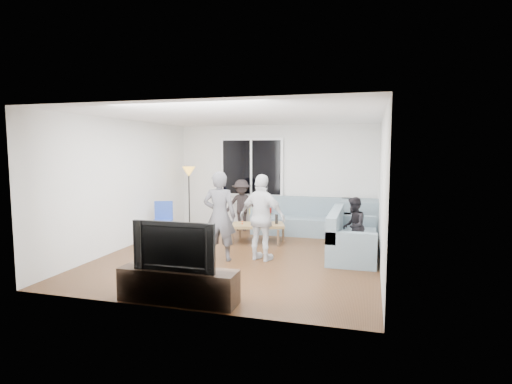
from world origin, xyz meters
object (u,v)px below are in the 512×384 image
(coffee_table, at_px, (258,233))
(television, at_px, (177,245))
(spectator_right, at_px, (353,226))
(player_right, at_px, (262,218))
(floor_lamp, at_px, (189,198))
(player_left, at_px, (220,216))
(sofa_right_section, at_px, (353,233))
(tv_console, at_px, (178,285))
(spectator_back, at_px, (242,205))
(sofa_back_section, at_px, (302,216))
(side_chair, at_px, (162,222))

(coffee_table, bearing_deg, television, -91.42)
(spectator_right, xyz_separation_m, television, (-2.12, -3.09, 0.21))
(coffee_table, bearing_deg, player_right, -71.79)
(spectator_right, height_order, television, spectator_right)
(floor_lamp, bearing_deg, player_left, -55.03)
(floor_lamp, bearing_deg, sofa_right_section, -20.28)
(coffee_table, xyz_separation_m, tv_console, (-0.09, -3.65, 0.02))
(sofa_right_section, distance_m, coffee_table, 2.12)
(sofa_right_section, relative_size, floor_lamp, 1.28)
(spectator_back, bearing_deg, sofa_right_section, -42.71)
(floor_lamp, bearing_deg, television, -66.88)
(sofa_back_section, xyz_separation_m, television, (-0.85, -4.77, 0.34))
(sofa_back_section, xyz_separation_m, player_left, (-1.04, -2.71, 0.39))
(sofa_right_section, xyz_separation_m, spectator_back, (-2.77, 1.73, 0.21))
(sofa_back_section, distance_m, player_left, 2.93)
(tv_console, bearing_deg, side_chair, 121.53)
(side_chair, relative_size, player_right, 0.55)
(tv_console, distance_m, television, 0.54)
(sofa_right_section, distance_m, tv_console, 3.74)
(sofa_back_section, height_order, sofa_right_section, same)
(floor_lamp, relative_size, player_right, 1.00)
(coffee_table, relative_size, player_left, 0.68)
(coffee_table, bearing_deg, player_left, -100.03)
(spectator_back, height_order, tv_console, spectator_back)
(player_right, bearing_deg, player_left, 31.37)
(sofa_back_section, relative_size, side_chair, 2.67)
(sofa_back_section, distance_m, spectator_back, 1.52)
(sofa_right_section, xyz_separation_m, coffee_table, (-2.03, 0.57, -0.22))
(coffee_table, xyz_separation_m, spectator_back, (-0.74, 1.15, 0.43))
(side_chair, height_order, spectator_back, spectator_back)
(side_chair, xyz_separation_m, tv_console, (1.95, -3.19, -0.21))
(player_left, bearing_deg, coffee_table, -106.89)
(sofa_right_section, xyz_separation_m, tv_console, (-2.12, -3.07, -0.20))
(side_chair, bearing_deg, floor_lamp, 72.71)
(sofa_back_section, distance_m, player_right, 2.55)
(spectator_right, xyz_separation_m, tv_console, (-2.12, -3.09, -0.33))
(sofa_right_section, xyz_separation_m, side_chair, (-4.07, 0.11, 0.01))
(sofa_right_section, bearing_deg, player_left, 113.80)
(sofa_back_section, xyz_separation_m, spectator_back, (-1.51, 0.03, 0.21))
(sofa_back_section, relative_size, player_left, 1.42)
(floor_lamp, bearing_deg, coffee_table, -24.45)
(sofa_back_section, bearing_deg, side_chair, -150.56)
(spectator_back, relative_size, tv_console, 0.79)
(side_chair, bearing_deg, spectator_back, 33.81)
(coffee_table, height_order, tv_console, tv_console)
(television, bearing_deg, spectator_back, 97.73)
(side_chair, bearing_deg, spectator_right, -18.67)
(player_right, height_order, tv_console, player_right)
(sofa_back_section, bearing_deg, tv_console, -100.15)
(coffee_table, bearing_deg, floor_lamp, 155.55)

